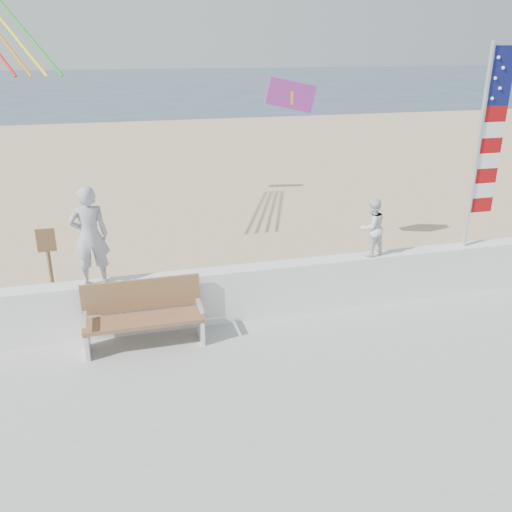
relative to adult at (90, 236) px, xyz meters
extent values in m
plane|color=#293E53|center=(2.32, -2.00, -1.85)|extent=(220.00, 220.00, 0.00)
cube|color=tan|center=(2.32, 7.00, -1.81)|extent=(90.00, 40.00, 0.08)
cube|color=white|center=(2.32, 0.00, -1.22)|extent=(30.00, 0.35, 0.90)
imported|color=#A2A2A7|center=(0.00, 0.00, 0.00)|extent=(0.60, 0.44, 1.53)
imported|color=white|center=(4.63, 0.00, -0.26)|extent=(0.58, 0.50, 1.01)
cube|color=#8E5E3E|center=(0.67, -0.55, -1.23)|extent=(1.80, 0.50, 0.06)
cube|color=olive|center=(0.67, -0.28, -0.92)|extent=(1.80, 0.05, 0.50)
cube|color=silver|center=(-0.18, -0.55, -1.47)|extent=(0.06, 0.50, 0.40)
cube|color=white|center=(-0.18, -0.60, -1.07)|extent=(0.06, 0.45, 0.05)
cube|color=white|center=(1.52, -0.55, -1.47)|extent=(0.06, 0.50, 0.40)
cube|color=white|center=(1.52, -0.60, -1.07)|extent=(0.06, 0.45, 0.05)
cylinder|color=silver|center=(6.51, 0.00, 0.98)|extent=(0.08, 0.08, 3.50)
cube|color=#0F1451|center=(6.75, 0.00, 2.18)|extent=(0.44, 0.02, 0.95)
cube|color=#9E0A0C|center=(6.75, 0.00, -0.01)|extent=(0.44, 0.02, 0.26)
cube|color=white|center=(6.75, 0.00, 0.25)|extent=(0.44, 0.02, 0.26)
cube|color=#9E0A0C|center=(6.75, 0.00, 0.52)|extent=(0.44, 0.02, 0.26)
cube|color=white|center=(6.75, 0.00, 0.78)|extent=(0.44, 0.02, 0.26)
cube|color=#9E0A0C|center=(6.75, 0.00, 1.05)|extent=(0.44, 0.02, 0.26)
cube|color=white|center=(6.75, 0.00, 1.31)|extent=(0.44, 0.02, 0.26)
cube|color=#9E0A0C|center=(6.75, 0.00, 1.58)|extent=(0.44, 0.02, 0.26)
sphere|color=white|center=(6.63, -0.02, 1.83)|extent=(0.06, 0.06, 0.06)
sphere|color=white|center=(6.75, -0.02, 1.99)|extent=(0.06, 0.06, 0.06)
sphere|color=white|center=(6.63, -0.02, 2.15)|extent=(0.06, 0.06, 0.06)
sphere|color=white|center=(6.75, -0.02, 2.31)|extent=(0.06, 0.06, 0.06)
sphere|color=white|center=(6.63, -0.02, 2.47)|extent=(0.06, 0.06, 0.06)
cube|color=red|center=(3.94, 2.51, 1.75)|extent=(1.03, 0.45, 0.69)
cube|color=yellow|center=(4.09, 2.51, 1.70)|extent=(0.36, 0.27, 0.25)
cylinder|color=brown|center=(-0.82, 1.54, -1.17)|extent=(0.07, 0.07, 1.20)
cube|color=brown|center=(-0.82, 1.52, -0.52)|extent=(0.32, 0.03, 0.42)
camera|label=1|loc=(0.45, -8.02, 2.67)|focal=38.00mm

